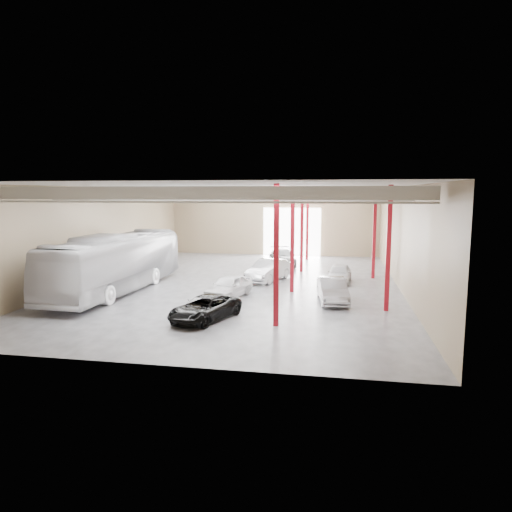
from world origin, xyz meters
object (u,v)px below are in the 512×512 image
(car_row_c, at_px, (282,257))
(car_right_near, at_px, (332,290))
(coach_bus, at_px, (117,263))
(car_row_b, at_px, (268,270))
(black_sedan, at_px, (205,308))
(car_right_far, at_px, (339,273))
(car_row_a, at_px, (229,286))

(car_row_c, relative_size, car_right_near, 1.18)
(coach_bus, xyz_separation_m, car_row_b, (9.45, 5.36, -1.13))
(car_right_near, bearing_deg, car_row_b, 121.28)
(car_row_c, xyz_separation_m, car_right_near, (4.67, -13.45, -0.03))
(black_sedan, xyz_separation_m, car_right_far, (6.90, 11.40, 0.05))
(coach_bus, distance_m, car_row_b, 10.92)
(coach_bus, xyz_separation_m, black_sedan, (7.80, -5.74, -1.31))
(black_sedan, height_order, car_row_c, car_row_c)
(black_sedan, distance_m, car_row_a, 5.20)
(black_sedan, distance_m, car_row_b, 11.23)
(car_right_far, bearing_deg, black_sedan, -116.23)
(car_row_a, bearing_deg, car_right_near, 14.78)
(coach_bus, relative_size, car_right_far, 3.50)
(black_sedan, relative_size, car_row_a, 1.07)
(car_row_a, height_order, car_right_near, car_right_near)
(black_sedan, distance_m, car_right_far, 13.32)
(coach_bus, xyz_separation_m, car_row_c, (9.59, 12.86, -1.17))
(black_sedan, xyz_separation_m, car_right_near, (6.46, 5.16, 0.11))
(car_row_b, xyz_separation_m, car_right_far, (5.25, 0.29, -0.13))
(coach_bus, relative_size, car_row_c, 2.64)
(black_sedan, bearing_deg, car_right_far, 78.55)
(coach_bus, bearing_deg, car_row_a, -2.00)
(black_sedan, xyz_separation_m, car_row_c, (1.80, 18.61, 0.14))
(car_row_a, bearing_deg, car_row_c, 97.59)
(coach_bus, xyz_separation_m, car_row_a, (7.81, -0.54, -1.21))
(car_row_b, height_order, car_right_near, car_row_b)
(car_row_b, bearing_deg, black_sedan, -80.87)
(car_row_c, height_order, car_right_far, car_row_c)
(car_row_a, xyz_separation_m, car_row_b, (1.64, 5.91, 0.09))
(car_row_b, distance_m, car_right_far, 5.26)
(car_right_near, bearing_deg, coach_bus, 169.95)
(car_row_a, relative_size, car_row_c, 0.80)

